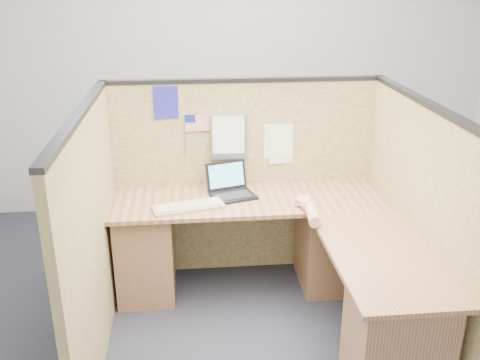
{
  "coord_description": "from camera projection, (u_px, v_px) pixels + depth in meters",
  "views": [
    {
      "loc": [
        -0.41,
        -2.81,
        2.23
      ],
      "look_at": [
        -0.08,
        0.5,
        0.94
      ],
      "focal_mm": 40.0,
      "sensor_mm": 36.0,
      "label": 1
    }
  ],
  "objects": [
    {
      "name": "floor",
      "position": [
        260.0,
        343.0,
        3.45
      ],
      "size": [
        5.0,
        5.0,
        0.0
      ],
      "primitive_type": "plane",
      "color": "black",
      "rests_on": "ground"
    },
    {
      "name": "wall_back",
      "position": [
        230.0,
        67.0,
        5.03
      ],
      "size": [
        5.0,
        0.0,
        5.0
      ],
      "primitive_type": "plane",
      "rotation": [
        1.57,
        0.0,
        0.0
      ],
      "color": "#A3A6A9",
      "rests_on": "floor"
    },
    {
      "name": "cubicle_partitions",
      "position": [
        253.0,
        208.0,
        3.57
      ],
      "size": [
        2.06,
        1.83,
        1.53
      ],
      "color": "brown",
      "rests_on": "floor"
    },
    {
      "name": "l_desk",
      "position": [
        282.0,
        266.0,
        3.59
      ],
      "size": [
        1.95,
        1.75,
        0.73
      ],
      "color": "brown",
      "rests_on": "floor"
    },
    {
      "name": "laptop",
      "position": [
        232.0,
        187.0,
        3.87
      ],
      "size": [
        0.35,
        0.37,
        0.22
      ],
      "rotation": [
        0.0,
        0.0,
        0.29
      ],
      "color": "black",
      "rests_on": "l_desk"
    },
    {
      "name": "keyboard",
      "position": [
        189.0,
        207.0,
        3.64
      ],
      "size": [
        0.51,
        0.28,
        0.03
      ],
      "rotation": [
        0.0,
        0.0,
        0.25
      ],
      "color": "tan",
      "rests_on": "l_desk"
    },
    {
      "name": "mouse",
      "position": [
        303.0,
        203.0,
        3.67
      ],
      "size": [
        0.12,
        0.08,
        0.05
      ],
      "primitive_type": "ellipsoid",
      "rotation": [
        0.0,
        0.0,
        0.09
      ],
      "color": "silver",
      "rests_on": "l_desk"
    },
    {
      "name": "hand_forearm",
      "position": [
        309.0,
        210.0,
        3.53
      ],
      "size": [
        0.12,
        0.41,
        0.09
      ],
      "color": "tan",
      "rests_on": "l_desk"
    },
    {
      "name": "blue_poster",
      "position": [
        166.0,
        103.0,
        3.8
      ],
      "size": [
        0.18,
        0.01,
        0.23
      ],
      "primitive_type": "cube",
      "rotation": [
        0.0,
        0.0,
        0.05
      ],
      "color": "navy",
      "rests_on": "cubicle_partitions"
    },
    {
      "name": "american_flag",
      "position": [
        195.0,
        124.0,
        3.87
      ],
      "size": [
        0.19,
        0.01,
        0.33
      ],
      "color": "olive",
      "rests_on": "cubicle_partitions"
    },
    {
      "name": "file_holder",
      "position": [
        228.0,
        137.0,
        3.91
      ],
      "size": [
        0.26,
        0.05,
        0.33
      ],
      "color": "slate",
      "rests_on": "cubicle_partitions"
    },
    {
      "name": "paper_left",
      "position": [
        278.0,
        141.0,
        3.99
      ],
      "size": [
        0.21,
        0.01,
        0.26
      ],
      "primitive_type": "cube",
      "rotation": [
        0.0,
        0.0,
        -0.05
      ],
      "color": "white",
      "rests_on": "cubicle_partitions"
    },
    {
      "name": "paper_right",
      "position": [
        284.0,
        145.0,
        4.0
      ],
      "size": [
        0.23,
        0.03,
        0.29
      ],
      "primitive_type": "cube",
      "rotation": [
        0.0,
        0.0,
        0.11
      ],
      "color": "white",
      "rests_on": "cubicle_partitions"
    }
  ]
}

